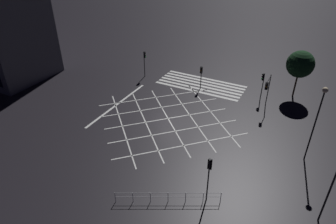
{
  "coord_description": "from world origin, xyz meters",
  "views": [
    {
      "loc": [
        -13.98,
        26.69,
        19.36
      ],
      "look_at": [
        0.0,
        0.0,
        0.9
      ],
      "focal_mm": 32.0,
      "sensor_mm": 36.0,
      "label": 1
    }
  ],
  "objects_px": {
    "traffic_light_nw_cross": "(209,171)",
    "street_tree_near": "(300,64)",
    "traffic_light_median_south": "(201,73)",
    "street_lamp_west": "(319,111)",
    "traffic_light_se_main": "(145,59)",
    "traffic_light_sw_main": "(263,81)",
    "traffic_light_sw_cross": "(267,87)"
  },
  "relations": [
    {
      "from": "traffic_light_median_south",
      "to": "street_lamp_west",
      "type": "relative_size",
      "value": 0.42
    },
    {
      "from": "traffic_light_sw_cross",
      "to": "street_tree_near",
      "type": "relative_size",
      "value": 0.66
    },
    {
      "from": "traffic_light_sw_main",
      "to": "street_tree_near",
      "type": "relative_size",
      "value": 0.6
    },
    {
      "from": "traffic_light_median_south",
      "to": "street_tree_near",
      "type": "bearing_deg",
      "value": 107.27
    },
    {
      "from": "traffic_light_se_main",
      "to": "street_tree_near",
      "type": "distance_m",
      "value": 21.45
    },
    {
      "from": "traffic_light_median_south",
      "to": "traffic_light_sw_cross",
      "type": "bearing_deg",
      "value": 80.81
    },
    {
      "from": "traffic_light_nw_cross",
      "to": "street_lamp_west",
      "type": "relative_size",
      "value": 0.55
    },
    {
      "from": "traffic_light_sw_main",
      "to": "street_tree_near",
      "type": "distance_m",
      "value": 5.24
    },
    {
      "from": "traffic_light_nw_cross",
      "to": "traffic_light_sw_main",
      "type": "distance_m",
      "value": 19.32
    },
    {
      "from": "traffic_light_sw_cross",
      "to": "street_lamp_west",
      "type": "xyz_separation_m",
      "value": [
        -5.73,
        7.96,
        2.48
      ]
    },
    {
      "from": "traffic_light_nw_cross",
      "to": "traffic_light_sw_main",
      "type": "height_order",
      "value": "traffic_light_nw_cross"
    },
    {
      "from": "traffic_light_sw_cross",
      "to": "traffic_light_sw_main",
      "type": "distance_m",
      "value": 2.36
    },
    {
      "from": "traffic_light_nw_cross",
      "to": "traffic_light_median_south",
      "type": "height_order",
      "value": "traffic_light_nw_cross"
    },
    {
      "from": "traffic_light_median_south",
      "to": "traffic_light_sw_main",
      "type": "height_order",
      "value": "traffic_light_sw_main"
    },
    {
      "from": "traffic_light_nw_cross",
      "to": "street_lamp_west",
      "type": "distance_m",
      "value": 11.66
    },
    {
      "from": "traffic_light_sw_cross",
      "to": "street_lamp_west",
      "type": "bearing_deg",
      "value": 35.75
    },
    {
      "from": "traffic_light_nw_cross",
      "to": "traffic_light_sw_cross",
      "type": "xyz_separation_m",
      "value": [
        -0.92,
        -17.2,
        -0.0
      ]
    },
    {
      "from": "traffic_light_sw_main",
      "to": "traffic_light_se_main",
      "type": "bearing_deg",
      "value": 2.46
    },
    {
      "from": "traffic_light_nw_cross",
      "to": "traffic_light_median_south",
      "type": "xyz_separation_m",
      "value": [
        8.3,
        -18.69,
        -0.71
      ]
    },
    {
      "from": "traffic_light_nw_cross",
      "to": "traffic_light_median_south",
      "type": "relative_size",
      "value": 1.31
    },
    {
      "from": "traffic_light_sw_cross",
      "to": "street_tree_near",
      "type": "height_order",
      "value": "street_tree_near"
    },
    {
      "from": "traffic_light_nw_cross",
      "to": "street_tree_near",
      "type": "bearing_deg",
      "value": -9.36
    },
    {
      "from": "traffic_light_median_south",
      "to": "traffic_light_sw_main",
      "type": "relative_size",
      "value": 0.87
    },
    {
      "from": "traffic_light_sw_main",
      "to": "traffic_light_sw_cross",
      "type": "bearing_deg",
      "value": 115.2
    },
    {
      "from": "traffic_light_nw_cross",
      "to": "street_tree_near",
      "type": "distance_m",
      "value": 22.78
    },
    {
      "from": "traffic_light_sw_main",
      "to": "street_lamp_west",
      "type": "height_order",
      "value": "street_lamp_west"
    },
    {
      "from": "traffic_light_sw_main",
      "to": "street_tree_near",
      "type": "bearing_deg",
      "value": -140.48
    },
    {
      "from": "traffic_light_median_south",
      "to": "street_tree_near",
      "type": "relative_size",
      "value": 0.52
    },
    {
      "from": "street_tree_near",
      "to": "traffic_light_sw_main",
      "type": "bearing_deg",
      "value": 39.52
    },
    {
      "from": "traffic_light_nw_cross",
      "to": "street_tree_near",
      "type": "height_order",
      "value": "street_tree_near"
    },
    {
      "from": "traffic_light_nw_cross",
      "to": "traffic_light_se_main",
      "type": "bearing_deg",
      "value": 43.03
    },
    {
      "from": "traffic_light_se_main",
      "to": "street_tree_near",
      "type": "height_order",
      "value": "street_tree_near"
    }
  ]
}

